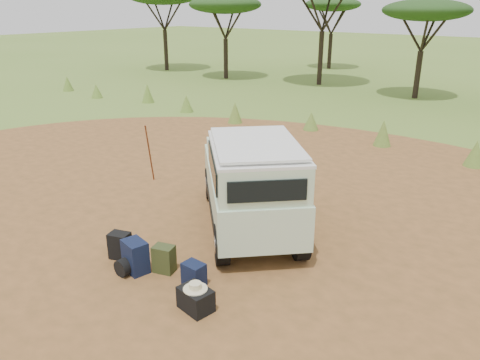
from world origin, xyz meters
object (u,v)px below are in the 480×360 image
Objects in this scene: safari_vehicle at (251,183)px; backpack_navy at (135,257)px; backpack_olive at (164,259)px; walking_staff at (150,154)px; duffel_navy at (194,274)px; backpack_black at (120,246)px; hard_case at (196,299)px.

backpack_navy is (-0.57, -2.72, -0.71)m from safari_vehicle.
safari_vehicle is 2.53m from backpack_olive.
walking_staff is at bearing 147.03° from backpack_navy.
backpack_olive is at bearing -71.88° from walking_staff.
duffel_navy is at bearing -66.74° from walking_staff.
safari_vehicle is 2.48× the size of walking_staff.
safari_vehicle is at bearing 47.59° from backpack_black.
backpack_olive is (0.41, 0.31, -0.05)m from backpack_navy.
backpack_navy is at bearing -162.06° from duffel_navy.
duffel_navy is (4.29, -2.92, -0.62)m from walking_staff.
walking_staff is 2.80× the size of backpack_navy.
walking_staff reaches higher than hard_case.
safari_vehicle reaches higher than backpack_navy.
walking_staff reaches higher than backpack_black.
duffel_navy is at bearing -31.42° from safari_vehicle.
backpack_black reaches higher than backpack_olive.
backpack_olive reaches higher than hard_case.
safari_vehicle is at bearing -40.40° from walking_staff.
backpack_black is (-1.18, -2.58, -0.75)m from safari_vehicle.
backpack_olive is 1.31m from hard_case.
safari_vehicle reaches higher than hard_case.
duffel_navy is at bearing 28.60° from backpack_navy.
backpack_navy is at bearing -56.34° from safari_vehicle.
safari_vehicle is at bearing 105.26° from duffel_navy.
safari_vehicle is 3.76m from walking_staff.
backpack_navy is 1.18m from duffel_navy.
safari_vehicle reaches higher than backpack_olive.
hard_case is at bearing -38.99° from backpack_olive.
backpack_black is 1.75m from duffel_navy.
hard_case is at bearing -24.44° from safari_vehicle.
safari_vehicle reaches higher than walking_staff.
walking_staff is at bearing -142.49° from safari_vehicle.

